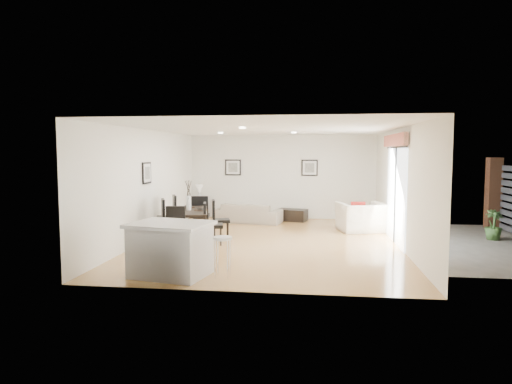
# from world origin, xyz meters

# --- Properties ---
(ground) EXTENTS (8.00, 8.00, 0.00)m
(ground) POSITION_xyz_m (0.00, 0.00, 0.00)
(ground) COLOR #B28C49
(ground) RESTS_ON ground
(wall_back) EXTENTS (6.00, 0.04, 2.70)m
(wall_back) POSITION_xyz_m (0.00, 4.00, 1.35)
(wall_back) COLOR white
(wall_back) RESTS_ON ground
(wall_front) EXTENTS (6.00, 0.04, 2.70)m
(wall_front) POSITION_xyz_m (0.00, -4.00, 1.35)
(wall_front) COLOR white
(wall_front) RESTS_ON ground
(wall_left) EXTENTS (0.04, 8.00, 2.70)m
(wall_left) POSITION_xyz_m (-3.00, 0.00, 1.35)
(wall_left) COLOR white
(wall_left) RESTS_ON ground
(wall_right) EXTENTS (0.04, 8.00, 2.70)m
(wall_right) POSITION_xyz_m (3.00, 0.00, 1.35)
(wall_right) COLOR white
(wall_right) RESTS_ON ground
(ceiling) EXTENTS (6.00, 8.00, 0.02)m
(ceiling) POSITION_xyz_m (0.00, 0.00, 2.70)
(ceiling) COLOR white
(ceiling) RESTS_ON wall_back
(sofa) EXTENTS (2.11, 1.14, 0.58)m
(sofa) POSITION_xyz_m (-0.93, 2.90, 0.29)
(sofa) COLOR gray
(sofa) RESTS_ON ground
(armchair) EXTENTS (1.44, 1.33, 0.78)m
(armchair) POSITION_xyz_m (2.34, 1.73, 0.39)
(armchair) COLOR beige
(armchair) RESTS_ON ground
(courtyard_plant_b) EXTENTS (0.46, 0.46, 0.74)m
(courtyard_plant_b) POSITION_xyz_m (5.44, 0.94, 0.37)
(courtyard_plant_b) COLOR #345624
(courtyard_plant_b) RESTS_ON ground
(dining_table) EXTENTS (1.29, 1.93, 0.74)m
(dining_table) POSITION_xyz_m (-1.98, -0.05, 0.66)
(dining_table) COLOR black
(dining_table) RESTS_ON ground
(dining_chair_wnear) EXTENTS (0.61, 0.61, 1.04)m
(dining_chair_wnear) POSITION_xyz_m (-2.61, -0.46, 0.58)
(dining_chair_wnear) COLOR black
(dining_chair_wnear) RESTS_ON ground
(dining_chair_wfar) EXTENTS (0.62, 0.62, 1.05)m
(dining_chair_wfar) POSITION_xyz_m (-2.61, 0.43, 0.59)
(dining_chair_wfar) COLOR black
(dining_chair_wfar) RESTS_ON ground
(dining_chair_enear) EXTENTS (0.53, 0.53, 0.98)m
(dining_chair_enear) POSITION_xyz_m (-1.35, -0.51, 0.55)
(dining_chair_enear) COLOR black
(dining_chair_enear) RESTS_ON ground
(dining_chair_efar) EXTENTS (0.52, 0.52, 0.95)m
(dining_chair_efar) POSITION_xyz_m (-1.35, 0.37, 0.53)
(dining_chair_efar) COLOR black
(dining_chair_efar) RESTS_ON ground
(dining_chair_head) EXTENTS (0.48, 0.48, 0.96)m
(dining_chair_head) POSITION_xyz_m (-1.99, -1.15, 0.53)
(dining_chair_head) COLOR black
(dining_chair_head) RESTS_ON ground
(dining_chair_foot) EXTENTS (0.50, 0.50, 0.99)m
(dining_chair_foot) POSITION_xyz_m (-1.97, 1.05, 0.55)
(dining_chair_foot) COLOR black
(dining_chair_foot) RESTS_ON ground
(vase) EXTENTS (0.80, 1.30, 0.74)m
(vase) POSITION_xyz_m (-1.98, -0.05, 1.06)
(vase) COLOR white
(vase) RESTS_ON dining_table
(coffee_table) EXTENTS (1.02, 0.77, 0.36)m
(coffee_table) POSITION_xyz_m (0.37, 3.44, 0.18)
(coffee_table) COLOR black
(coffee_table) RESTS_ON ground
(side_table) EXTENTS (0.60, 0.60, 0.63)m
(side_table) POSITION_xyz_m (-2.66, 3.66, 0.32)
(side_table) COLOR black
(side_table) RESTS_ON ground
(table_lamp) EXTENTS (0.24, 0.24, 0.46)m
(table_lamp) POSITION_xyz_m (-2.66, 3.66, 0.93)
(table_lamp) COLOR white
(table_lamp) RESTS_ON side_table
(cushion) EXTENTS (0.38, 0.13, 0.37)m
(cushion) POSITION_xyz_m (2.23, 1.61, 0.63)
(cushion) COLOR maroon
(cushion) RESTS_ON armchair
(kitchen_island) EXTENTS (1.52, 1.28, 0.93)m
(kitchen_island) POSITION_xyz_m (-1.41, -3.23, 0.47)
(kitchen_island) COLOR silver
(kitchen_island) RESTS_ON ground
(bar_stool) EXTENTS (0.32, 0.32, 0.71)m
(bar_stool) POSITION_xyz_m (-0.49, -3.23, 0.61)
(bar_stool) COLOR silver
(bar_stool) RESTS_ON ground
(framed_print_back_left) EXTENTS (0.52, 0.04, 0.52)m
(framed_print_back_left) POSITION_xyz_m (-1.60, 3.97, 1.65)
(framed_print_back_left) COLOR black
(framed_print_back_left) RESTS_ON wall_back
(framed_print_back_right) EXTENTS (0.52, 0.04, 0.52)m
(framed_print_back_right) POSITION_xyz_m (0.90, 3.97, 1.65)
(framed_print_back_right) COLOR black
(framed_print_back_right) RESTS_ON wall_back
(framed_print_left_wall) EXTENTS (0.04, 0.52, 0.52)m
(framed_print_left_wall) POSITION_xyz_m (-2.97, -0.20, 1.65)
(framed_print_left_wall) COLOR black
(framed_print_left_wall) RESTS_ON wall_left
(sliding_door) EXTENTS (0.12, 2.70, 2.57)m
(sliding_door) POSITION_xyz_m (2.96, 0.30, 1.66)
(sliding_door) COLOR white
(sliding_door) RESTS_ON wall_right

